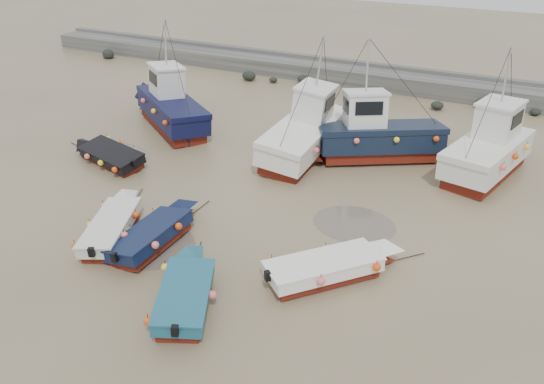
{
  "coord_description": "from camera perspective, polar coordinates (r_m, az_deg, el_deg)",
  "views": [
    {
      "loc": [
        9.87,
        -15.83,
        12.03
      ],
      "look_at": [
        1.37,
        1.67,
        1.4
      ],
      "focal_mm": 35.0,
      "sensor_mm": 36.0,
      "label": 1
    }
  ],
  "objects": [
    {
      "name": "puddle_a",
      "position": [
        22.01,
        -13.5,
        -5.36
      ],
      "size": [
        4.28,
        4.28,
        0.01
      ],
      "primitive_type": "cylinder",
      "color": "#63584F",
      "rests_on": "ground"
    },
    {
      "name": "cabin_boat_0",
      "position": [
        33.0,
        -11.2,
        9.23
      ],
      "size": [
        8.67,
        6.72,
        6.22
      ],
      "rotation": [
        0.0,
        0.0,
        0.95
      ],
      "color": "maroon",
      "rests_on": "ground"
    },
    {
      "name": "dinghy_4",
      "position": [
        29.09,
        -17.13,
        4.08
      ],
      "size": [
        6.11,
        2.74,
        1.43
      ],
      "rotation": [
        0.0,
        0.0,
        1.32
      ],
      "color": "maroon",
      "rests_on": "ground"
    },
    {
      "name": "person",
      "position": [
        30.23,
        -9.23,
        4.82
      ],
      "size": [
        0.8,
        0.78,
        1.86
      ],
      "primitive_type": "imported",
      "rotation": [
        0.0,
        0.0,
        3.86
      ],
      "color": "#181935",
      "rests_on": "ground"
    },
    {
      "name": "cabin_boat_2",
      "position": [
        28.26,
        10.43,
        5.98
      ],
      "size": [
        8.95,
        5.87,
        6.22
      ],
      "rotation": [
        0.0,
        0.0,
        2.09
      ],
      "color": "maroon",
      "rests_on": "ground"
    },
    {
      "name": "cabin_boat_3",
      "position": [
        28.6,
        22.69,
        4.5
      ],
      "size": [
        4.38,
        8.98,
        6.22
      ],
      "rotation": [
        0.0,
        0.0,
        -0.28
      ],
      "color": "maroon",
      "rests_on": "ground"
    },
    {
      "name": "puddle_c",
      "position": [
        30.44,
        -16.51,
        4.15
      ],
      "size": [
        4.38,
        4.38,
        0.01
      ],
      "primitive_type": "cylinder",
      "color": "#63584F",
      "rests_on": "ground"
    },
    {
      "name": "dinghy_2",
      "position": [
        18.46,
        -9.26,
        -10.24
      ],
      "size": [
        3.24,
        5.55,
        1.43
      ],
      "rotation": [
        0.0,
        0.0,
        0.43
      ],
      "color": "maroon",
      "rests_on": "ground"
    },
    {
      "name": "dinghy_3",
      "position": [
        19.43,
        6.6,
        -7.82
      ],
      "size": [
        5.04,
        5.31,
        1.43
      ],
      "rotation": [
        0.0,
        0.0,
        -0.75
      ],
      "color": "maroon",
      "rests_on": "ground"
    },
    {
      "name": "cabin_boat_1",
      "position": [
        28.88,
        3.66,
        6.85
      ],
      "size": [
        3.03,
        10.39,
        6.22
      ],
      "rotation": [
        0.0,
        0.0,
        0.02
      ],
      "color": "maroon",
      "rests_on": "ground"
    },
    {
      "name": "dinghy_1",
      "position": [
        21.63,
        -12.28,
        -4.14
      ],
      "size": [
        2.21,
        6.12,
        1.43
      ],
      "rotation": [
        0.0,
        0.0,
        -0.02
      ],
      "color": "maroon",
      "rests_on": "ground"
    },
    {
      "name": "ground",
      "position": [
        22.19,
        -5.09,
        -4.29
      ],
      "size": [
        120.0,
        120.0,
        0.0
      ],
      "primitive_type": "plane",
      "color": "#958560",
      "rests_on": "ground"
    },
    {
      "name": "dinghy_0",
      "position": [
        22.66,
        -16.61,
        -3.13
      ],
      "size": [
        3.05,
        6.01,
        1.43
      ],
      "rotation": [
        0.0,
        0.0,
        0.38
      ],
      "color": "maroon",
      "rests_on": "ground"
    },
    {
      "name": "puddle_b",
      "position": [
        22.9,
        8.83,
        -3.4
      ],
      "size": [
        3.57,
        3.57,
        0.01
      ],
      "primitive_type": "cylinder",
      "color": "#63584F",
      "rests_on": "ground"
    },
    {
      "name": "seawall",
      "position": [
        40.7,
        11.12,
        11.86
      ],
      "size": [
        60.0,
        4.92,
        1.5
      ],
      "color": "slate",
      "rests_on": "ground"
    },
    {
      "name": "puddle_d",
      "position": [
        30.88,
        8.55,
        5.41
      ],
      "size": [
        6.13,
        6.13,
        0.01
      ],
      "primitive_type": "cylinder",
      "color": "#63584F",
      "rests_on": "ground"
    }
  ]
}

